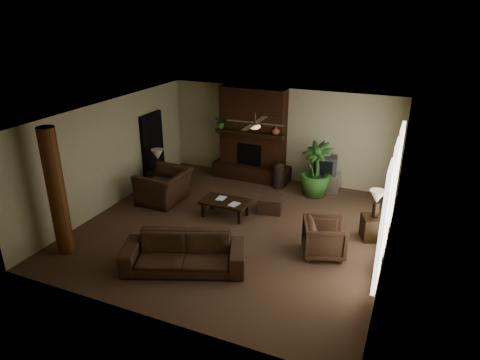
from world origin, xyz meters
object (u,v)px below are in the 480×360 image
at_px(lamp_right, 377,199).
at_px(sofa, 184,247).
at_px(tv_stand, 325,182).
at_px(armchair_right, 325,236).
at_px(floor_plant, 315,181).
at_px(floor_vase, 279,174).
at_px(side_table_right, 373,228).
at_px(armchair_left, 164,181).
at_px(coffee_table, 225,203).
at_px(log_column, 57,192).
at_px(lamp_left, 158,156).
at_px(ottoman, 270,204).
at_px(side_table_left, 160,180).

bearing_deg(lamp_right, sofa, -140.72).
bearing_deg(tv_stand, sofa, -110.19).
height_order(armchair_right, floor_plant, armchair_right).
bearing_deg(floor_vase, side_table_right, -33.98).
height_order(floor_plant, lamp_right, lamp_right).
xyz_separation_m(armchair_left, coffee_table, (1.91, -0.18, -0.21)).
bearing_deg(armchair_right, sofa, 103.41).
bearing_deg(lamp_right, floor_plant, 134.53).
xyz_separation_m(armchair_left, tv_stand, (3.86, 2.48, -0.33)).
height_order(log_column, lamp_left, log_column).
bearing_deg(ottoman, armchair_right, -41.11).
distance_m(armchair_left, lamp_left, 1.02).
height_order(floor_plant, lamp_left, lamp_left).
bearing_deg(lamp_right, coffee_table, -174.87).
distance_m(sofa, coffee_table, 2.45).
relative_size(log_column, coffee_table, 2.33).
bearing_deg(lamp_right, armchair_left, -178.52).
distance_m(coffee_table, lamp_left, 2.75).
bearing_deg(log_column, lamp_left, 90.44).
xyz_separation_m(floor_vase, floor_plant, (1.10, -0.10, 0.00)).
relative_size(floor_plant, lamp_right, 2.38).
bearing_deg(armchair_right, log_column, 92.08).
relative_size(tv_stand, floor_plant, 0.55).
distance_m(lamp_left, lamp_right, 6.15).
relative_size(armchair_left, side_table_right, 2.42).
distance_m(armchair_right, floor_vase, 3.73).
xyz_separation_m(armchair_right, floor_vase, (-2.06, 3.11, -0.01)).
bearing_deg(armchair_left, armchair_right, 77.90).
height_order(floor_vase, floor_plant, floor_plant).
xyz_separation_m(ottoman, side_table_right, (2.64, -0.41, 0.08)).
xyz_separation_m(floor_plant, lamp_right, (1.83, -1.86, 0.57)).
bearing_deg(lamp_left, side_table_left, -53.47).
bearing_deg(side_table_right, armchair_left, -178.63).
xyz_separation_m(log_column, sofa, (2.72, 0.45, -0.92)).
relative_size(sofa, floor_plant, 1.59).
relative_size(sofa, armchair_right, 2.78).
relative_size(tv_stand, side_table_left, 1.55).
relative_size(sofa, coffee_table, 2.05).
bearing_deg(side_table_left, ottoman, -1.76).
relative_size(log_column, armchair_right, 3.17).
distance_m(floor_plant, side_table_left, 4.48).
distance_m(log_column, sofa, 2.91).
xyz_separation_m(log_column, lamp_left, (-0.03, 3.76, -0.40)).
height_order(log_column, floor_vase, log_column).
bearing_deg(side_table_right, side_table_left, 175.14).
relative_size(armchair_left, floor_plant, 0.86).
height_order(ottoman, floor_plant, floor_plant).
bearing_deg(ottoman, floor_plant, 61.06).
bearing_deg(coffee_table, lamp_left, 161.05).
height_order(armchair_left, coffee_table, armchair_left).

